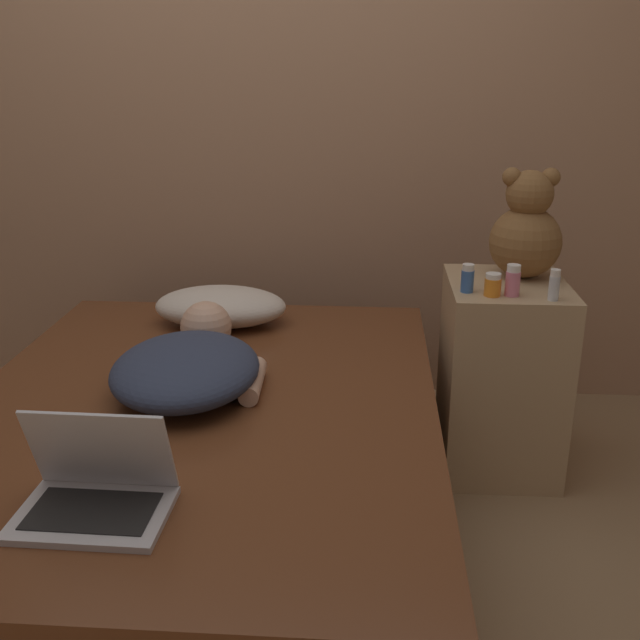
% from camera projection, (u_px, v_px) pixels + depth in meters
% --- Properties ---
extents(ground_plane, '(12.00, 12.00, 0.00)m').
position_uv_depth(ground_plane, '(207.00, 541.00, 2.34)').
color(ground_plane, '#937551').
extents(wall_back, '(8.00, 0.06, 2.60)m').
position_uv_depth(wall_back, '(254.00, 91.00, 3.05)').
color(wall_back, tan).
rests_on(wall_back, ground_plane).
extents(bed, '(1.42, 1.87, 0.48)m').
position_uv_depth(bed, '(203.00, 474.00, 2.27)').
color(bed, brown).
rests_on(bed, ground_plane).
extents(nightstand, '(0.41, 0.48, 0.70)m').
position_uv_depth(nightstand, '(501.00, 375.00, 2.70)').
color(nightstand, tan).
rests_on(nightstand, ground_plane).
extents(pillow, '(0.49, 0.32, 0.14)m').
position_uv_depth(pillow, '(221.00, 306.00, 2.80)').
color(pillow, beige).
rests_on(pillow, bed).
extents(person_lying, '(0.46, 0.70, 0.17)m').
position_uv_depth(person_lying, '(190.00, 364.00, 2.26)').
color(person_lying, '#2D3851').
rests_on(person_lying, bed).
extents(laptop, '(0.33, 0.24, 0.23)m').
position_uv_depth(laptop, '(96.00, 490.00, 1.65)').
color(laptop, silver).
rests_on(laptop, bed).
extents(teddy_bear, '(0.25, 0.25, 0.38)m').
position_uv_depth(teddy_bear, '(526.00, 230.00, 2.60)').
color(teddy_bear, brown).
rests_on(teddy_bear, nightstand).
extents(bottle_blue, '(0.04, 0.04, 0.09)m').
position_uv_depth(bottle_blue, '(468.00, 279.00, 2.47)').
color(bottle_blue, '#3866B2').
rests_on(bottle_blue, nightstand).
extents(bottle_pink, '(0.05, 0.05, 0.10)m').
position_uv_depth(bottle_pink, '(513.00, 281.00, 2.43)').
color(bottle_pink, pink).
rests_on(bottle_pink, nightstand).
extents(bottle_clear, '(0.03, 0.03, 0.10)m').
position_uv_depth(bottle_clear, '(554.00, 285.00, 2.38)').
color(bottle_clear, silver).
rests_on(bottle_clear, nightstand).
extents(bottle_orange, '(0.05, 0.05, 0.08)m').
position_uv_depth(bottle_orange, '(493.00, 285.00, 2.43)').
color(bottle_orange, orange).
rests_on(bottle_orange, nightstand).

